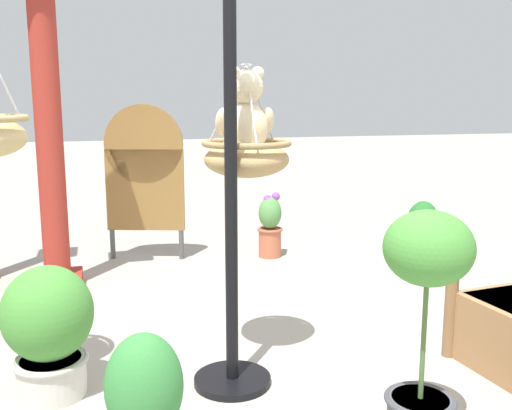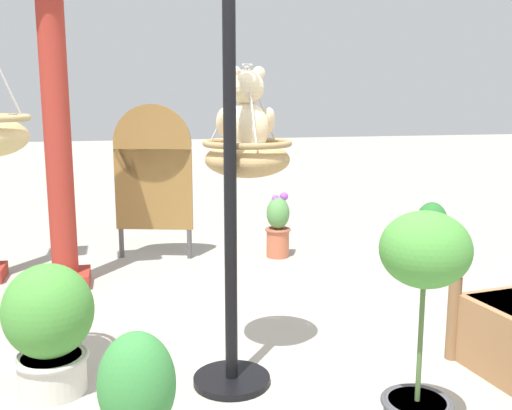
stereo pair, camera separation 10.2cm
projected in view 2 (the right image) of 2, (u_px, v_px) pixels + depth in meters
ground_plane at (262, 380)px, 3.39m from camera, size 40.00×40.00×0.00m
display_pole_central at (231, 265)px, 3.22m from camera, size 0.44×0.44×2.30m
hanging_basket_with_teddy at (247, 156)px, 3.39m from camera, size 0.52×0.52×0.65m
teddy_bear at (246, 118)px, 3.37m from camera, size 0.35×0.32×0.51m
greenhouse_pillar_left at (58, 138)px, 4.87m from camera, size 0.42×0.42×2.66m
potted_plant_fern_front at (49, 325)px, 3.19m from camera, size 0.49×0.49×0.73m
potted_plant_tall_leafy at (278, 226)px, 5.96m from camera, size 0.26×0.26×0.67m
potted_plant_bushy_green at (138, 406)px, 2.41m from camera, size 0.32×0.32×0.68m
potted_plant_conical_shrub at (431, 233)px, 5.52m from camera, size 0.31×0.31×0.65m
potted_plant_broad_leaf at (422, 302)px, 2.66m from camera, size 0.41×0.41×1.12m
display_sign_board at (153, 170)px, 5.82m from camera, size 0.76×0.26×1.55m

